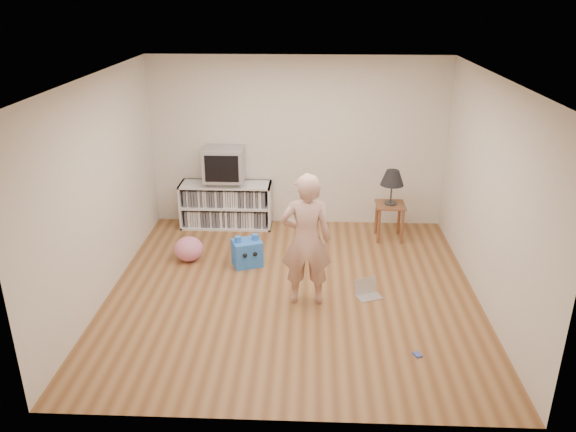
# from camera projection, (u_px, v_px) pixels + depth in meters

# --- Properties ---
(ground) EXTENTS (4.50, 4.50, 0.00)m
(ground) POSITION_uv_depth(u_px,v_px,m) (292.00, 291.00, 6.95)
(ground) COLOR brown
(ground) RESTS_ON ground
(walls) EXTENTS (4.52, 4.52, 2.60)m
(walls) POSITION_uv_depth(u_px,v_px,m) (293.00, 192.00, 6.46)
(walls) COLOR silver
(walls) RESTS_ON ground
(ceiling) EXTENTS (4.50, 4.50, 0.01)m
(ceiling) POSITION_uv_depth(u_px,v_px,m) (293.00, 78.00, 5.97)
(ceiling) COLOR white
(ceiling) RESTS_ON walls
(media_unit) EXTENTS (1.40, 0.45, 0.70)m
(media_unit) POSITION_uv_depth(u_px,v_px,m) (226.00, 205.00, 8.75)
(media_unit) COLOR white
(media_unit) RESTS_ON ground
(dvd_deck) EXTENTS (0.45, 0.35, 0.07)m
(dvd_deck) POSITION_uv_depth(u_px,v_px,m) (225.00, 182.00, 8.59)
(dvd_deck) COLOR gray
(dvd_deck) RESTS_ON media_unit
(crt_tv) EXTENTS (0.60, 0.53, 0.50)m
(crt_tv) POSITION_uv_depth(u_px,v_px,m) (224.00, 164.00, 8.48)
(crt_tv) COLOR #98989D
(crt_tv) RESTS_ON dvd_deck
(side_table) EXTENTS (0.42, 0.42, 0.55)m
(side_table) POSITION_uv_depth(u_px,v_px,m) (390.00, 212.00, 8.27)
(side_table) COLOR brown
(side_table) RESTS_ON ground
(table_lamp) EXTENTS (0.34, 0.34, 0.52)m
(table_lamp) POSITION_uv_depth(u_px,v_px,m) (392.00, 179.00, 8.07)
(table_lamp) COLOR #333333
(table_lamp) RESTS_ON side_table
(person) EXTENTS (0.60, 0.40, 1.61)m
(person) POSITION_uv_depth(u_px,v_px,m) (306.00, 240.00, 6.43)
(person) COLOR #D4A391
(person) RESTS_ON ground
(laptop) EXTENTS (0.36, 0.33, 0.20)m
(laptop) POSITION_uv_depth(u_px,v_px,m) (367.00, 291.00, 6.84)
(laptop) COLOR silver
(laptop) RESTS_ON ground
(playing_cards) EXTENTS (0.10, 0.11, 0.02)m
(playing_cards) POSITION_uv_depth(u_px,v_px,m) (417.00, 355.00, 5.73)
(playing_cards) COLOR #4559BA
(playing_cards) RESTS_ON ground
(plush_blue) EXTENTS (0.46, 0.41, 0.43)m
(plush_blue) POSITION_uv_depth(u_px,v_px,m) (247.00, 252.00, 7.55)
(plush_blue) COLOR blue
(plush_blue) RESTS_ON ground
(plush_pink) EXTENTS (0.43, 0.43, 0.33)m
(plush_pink) POSITION_uv_depth(u_px,v_px,m) (189.00, 249.00, 7.69)
(plush_pink) COLOR pink
(plush_pink) RESTS_ON ground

